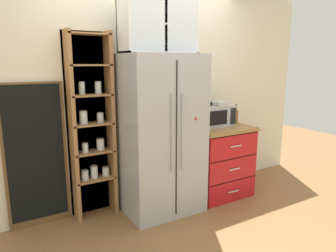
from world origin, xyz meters
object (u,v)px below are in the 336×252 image
bottle_cobalt (218,117)px  chalkboard_menu (36,156)px  mug_red (200,125)px  bottle_amber (236,115)px  coffee_maker (218,114)px  refrigerator (160,135)px  microwave (214,115)px

bottle_cobalt → chalkboard_menu: size_ratio=0.17×
mug_red → chalkboard_menu: (-1.77, 0.35, -0.19)m
chalkboard_menu → bottle_cobalt: bearing=-8.3°
bottle_amber → bottle_cobalt: size_ratio=0.97×
coffee_maker → chalkboard_menu: bearing=171.9°
refrigerator → bottle_cobalt: bearing=0.7°
bottle_amber → chalkboard_menu: (-2.40, 0.27, -0.25)m
refrigerator → microwave: 0.82m
coffee_maker → bottle_amber: coffee_maker is taller
coffee_maker → microwave: bearing=122.2°
refrigerator → bottle_amber: (1.15, 0.05, 0.12)m
microwave → chalkboard_menu: chalkboard_menu is taller
bottle_amber → refrigerator: bearing=-177.6°
refrigerator → coffee_maker: 0.84m
coffee_maker → bottle_cobalt: 0.05m
coffee_maker → mug_red: size_ratio=2.52×
microwave → chalkboard_menu: size_ratio=0.30×
refrigerator → coffee_maker: refrigerator is taller
bottle_amber → chalkboard_menu: 2.43m
bottle_cobalt → coffee_maker: bearing=90.0°
refrigerator → mug_red: (0.52, -0.03, 0.06)m
refrigerator → coffee_maker: bearing=1.3°
mug_red → chalkboard_menu: 1.82m
microwave → coffee_maker: 0.06m
coffee_maker → bottle_cobalt: (0.00, -0.01, -0.05)m
refrigerator → bottle_cobalt: size_ratio=6.89×
refrigerator → bottle_cobalt: 0.84m
coffee_maker → bottle_amber: (0.32, 0.03, -0.05)m
chalkboard_menu → bottle_amber: bearing=-6.3°
bottle_amber → mug_red: bearing=-172.8°
refrigerator → chalkboard_menu: size_ratio=1.19×
bottle_amber → chalkboard_menu: size_ratio=0.17×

